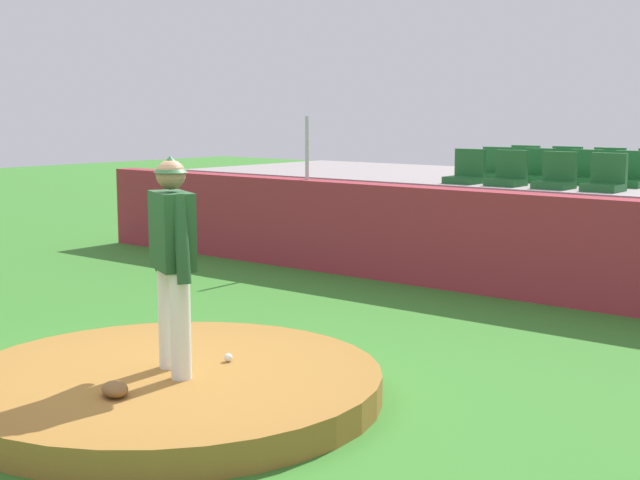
{
  "coord_description": "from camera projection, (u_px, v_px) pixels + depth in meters",
  "views": [
    {
      "loc": [
        5.63,
        -4.87,
        2.42
      ],
      "look_at": [
        0.0,
        2.01,
        1.15
      ],
      "focal_mm": 50.19,
      "sensor_mm": 36.0,
      "label": 1
    }
  ],
  "objects": [
    {
      "name": "stadium_chair_6",
      "position": [
        583.0,
        173.0,
        12.95
      ],
      "size": [
        0.48,
        0.44,
        0.5
      ],
      "rotation": [
        0.0,
        0.0,
        3.14
      ],
      "color": "#1E632B",
      "rests_on": "bleacher_platform"
    },
    {
      "name": "stadium_chair_1",
      "position": [
        508.0,
        175.0,
        12.72
      ],
      "size": [
        0.48,
        0.44,
        0.5
      ],
      "rotation": [
        0.0,
        0.0,
        3.14
      ],
      "color": "#1E632B",
      "rests_on": "bleacher_platform"
    },
    {
      "name": "stadium_chair_0",
      "position": [
        466.0,
        173.0,
        13.15
      ],
      "size": [
        0.48,
        0.44,
        0.5
      ],
      "rotation": [
        0.0,
        0.0,
        3.14
      ],
      "color": "#1E632B",
      "rests_on": "bleacher_platform"
    },
    {
      "name": "brick_barrier",
      "position": [
        497.0,
        243.0,
        11.9
      ],
      "size": [
        15.55,
        0.4,
        1.38
      ],
      "primitive_type": "cube",
      "color": "#9A2D37",
      "rests_on": "ground_plane"
    },
    {
      "name": "stadium_chair_7",
      "position": [
        629.0,
        175.0,
        12.54
      ],
      "size": [
        0.48,
        0.44,
        0.5
      ],
      "rotation": [
        0.0,
        0.0,
        3.14
      ],
      "color": "#1E632B",
      "rests_on": "bleacher_platform"
    },
    {
      "name": "ground_plane",
      "position": [
        171.0,
        399.0,
        7.61
      ],
      "size": [
        60.0,
        60.0,
        0.0
      ],
      "primitive_type": "plane",
      "color": "#367B28"
    },
    {
      "name": "stadium_chair_2",
      "position": [
        556.0,
        177.0,
        12.25
      ],
      "size": [
        0.48,
        0.44,
        0.5
      ],
      "rotation": [
        0.0,
        0.0,
        3.14
      ],
      "color": "#1E632B",
      "rests_on": "bleacher_platform"
    },
    {
      "name": "bleacher_platform",
      "position": [
        573.0,
        226.0,
        13.75
      ],
      "size": [
        13.35,
        4.02,
        1.39
      ],
      "primitive_type": "cube",
      "color": "gray",
      "rests_on": "ground_plane"
    },
    {
      "name": "stadium_chair_9",
      "position": [
        564.0,
        168.0,
        14.09
      ],
      "size": [
        0.48,
        0.44,
        0.5
      ],
      "rotation": [
        0.0,
        0.0,
        3.14
      ],
      "color": "#1E632B",
      "rests_on": "bleacher_platform"
    },
    {
      "name": "baseball",
      "position": [
        228.0,
        358.0,
        7.85
      ],
      "size": [
        0.07,
        0.07,
        0.07
      ],
      "primitive_type": "sphere",
      "color": "white",
      "rests_on": "pitchers_mound"
    },
    {
      "name": "stadium_chair_3",
      "position": [
        606.0,
        179.0,
        11.83
      ],
      "size": [
        0.48,
        0.44,
        0.5
      ],
      "rotation": [
        0.0,
        0.0,
        3.14
      ],
      "color": "#1E632B",
      "rests_on": "bleacher_platform"
    },
    {
      "name": "stadium_chair_4",
      "position": [
        494.0,
        169.0,
        13.88
      ],
      "size": [
        0.48,
        0.44,
        0.5
      ],
      "rotation": [
        0.0,
        0.0,
        3.14
      ],
      "color": "#1E632B",
      "rests_on": "bleacher_platform"
    },
    {
      "name": "stadium_chair_5",
      "position": [
        536.0,
        171.0,
        13.39
      ],
      "size": [
        0.48,
        0.44,
        0.5
      ],
      "rotation": [
        0.0,
        0.0,
        3.14
      ],
      "color": "#1E632B",
      "rests_on": "bleacher_platform"
    },
    {
      "name": "stadium_chair_10",
      "position": [
        607.0,
        170.0,
        13.62
      ],
      "size": [
        0.48,
        0.44,
        0.5
      ],
      "rotation": [
        0.0,
        0.0,
        3.14
      ],
      "color": "#1E632B",
      "rests_on": "bleacher_platform"
    },
    {
      "name": "fielding_glove",
      "position": [
        115.0,
        389.0,
        6.9
      ],
      "size": [
        0.36,
        0.32,
        0.11
      ],
      "primitive_type": "ellipsoid",
      "rotation": [
        0.0,
        0.0,
        5.79
      ],
      "color": "brown",
      "rests_on": "pitchers_mound"
    },
    {
      "name": "fence_post_left",
      "position": [
        307.0,
        148.0,
        13.81
      ],
      "size": [
        0.06,
        0.06,
        0.98
      ],
      "primitive_type": "cylinder",
      "color": "silver",
      "rests_on": "brick_barrier"
    },
    {
      "name": "pitcher",
      "position": [
        173.0,
        249.0,
        7.37
      ],
      "size": [
        0.76,
        0.45,
        1.82
      ],
      "rotation": [
        0.0,
        0.0,
        -0.44
      ],
      "color": "silver",
      "rests_on": "pitchers_mound"
    },
    {
      "name": "stadium_chair_8",
      "position": [
        522.0,
        167.0,
        14.53
      ],
      "size": [
        0.48,
        0.44,
        0.5
      ],
      "rotation": [
        0.0,
        0.0,
        3.14
      ],
      "color": "#1E632B",
      "rests_on": "bleacher_platform"
    },
    {
      "name": "pitchers_mound",
      "position": [
        170.0,
        385.0,
        7.59
      ],
      "size": [
        3.6,
        3.6,
        0.25
      ],
      "primitive_type": "cylinder",
      "color": "olive",
      "rests_on": "ground_plane"
    }
  ]
}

